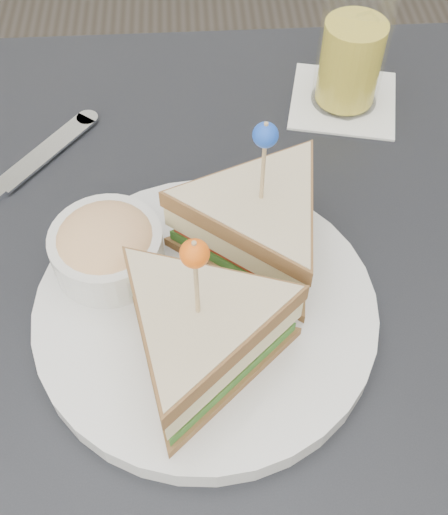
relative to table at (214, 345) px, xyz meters
The scene contains 4 objects.
table is the anchor object (origin of this frame).
plate_meal 0.12m from the table, 92.12° to the right, with size 0.34×0.34×0.17m.
cutlery_knife 0.26m from the table, 142.55° to the left, with size 0.16×0.20×0.01m.
drink_set 0.33m from the table, 58.52° to the left, with size 0.14×0.14×0.15m.
Camera 1 is at (-0.01, -0.31, 1.22)m, focal length 45.00 mm.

